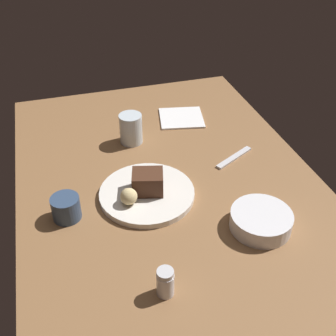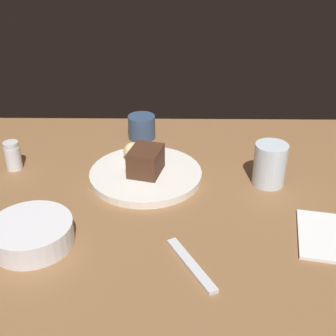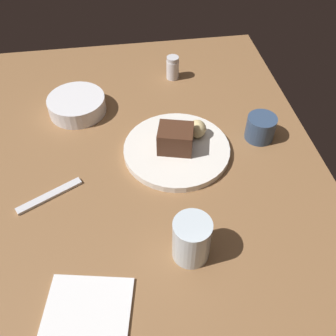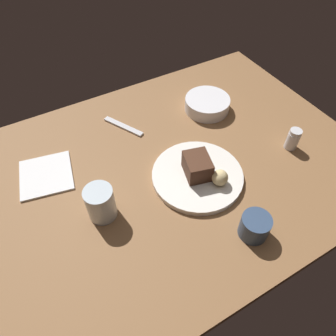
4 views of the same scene
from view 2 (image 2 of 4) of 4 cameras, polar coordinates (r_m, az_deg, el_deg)
dining_table at (r=98.69cm, az=0.62°, el=-4.29°), size 120.00×84.00×3.00cm
dessert_plate at (r=104.12cm, az=-2.84°, el=-0.83°), size 25.77×25.77×1.70cm
chocolate_cake_slice at (r=101.93cm, az=-2.84°, el=0.91°), size 8.53×9.59×5.92cm
bread_roll at (r=107.75cm, az=-4.49°, el=2.09°), size 4.47×4.47×4.47cm
salt_shaker at (r=112.80cm, az=-19.02°, el=1.48°), size 3.76×3.76×6.92cm
water_glass at (r=102.56cm, az=12.71°, el=0.46°), size 7.27×7.27×9.66cm
side_bowl at (r=87.21cm, az=-16.85°, el=-7.91°), size 15.27×15.27×4.47cm
coffee_cup at (r=122.32cm, az=-3.36°, el=5.20°), size 7.26×7.26×6.26cm
dessert_spoon at (r=80.02cm, az=2.90°, el=-12.07°), size 8.59×14.11×0.70cm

